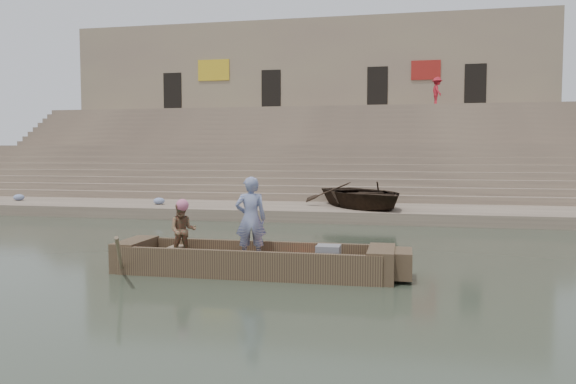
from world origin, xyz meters
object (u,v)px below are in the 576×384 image
(rowing_man, at_px, (183,230))
(pedestrian, at_px, (437,92))
(main_rowboat, at_px, (253,268))
(beached_rowboat, at_px, (363,195))
(television, at_px, (328,255))
(standing_man, at_px, (251,219))

(rowing_man, distance_m, pedestrian, 25.61)
(main_rowboat, distance_m, beached_rowboat, 10.15)
(television, relative_size, beached_rowboat, 0.10)
(television, bearing_deg, beached_rowboat, 90.30)
(television, height_order, pedestrian, pedestrian)
(standing_man, relative_size, beached_rowboat, 0.37)
(rowing_man, xyz_separation_m, pedestrian, (6.34, 24.25, 5.25))
(television, xyz_separation_m, pedestrian, (3.28, 24.39, 5.64))
(beached_rowboat, height_order, pedestrian, pedestrian)
(rowing_man, bearing_deg, television, -20.36)
(standing_man, height_order, rowing_man, standing_man)
(pedestrian, bearing_deg, rowing_man, 151.71)
(television, bearing_deg, standing_man, 173.76)
(television, distance_m, pedestrian, 25.25)
(standing_man, xyz_separation_m, rowing_man, (-1.46, -0.03, -0.27))
(beached_rowboat, distance_m, pedestrian, 15.64)
(standing_man, bearing_deg, main_rowboat, 99.84)
(standing_man, height_order, television, standing_man)
(rowing_man, relative_size, pedestrian, 0.68)
(standing_man, bearing_deg, pedestrian, -117.84)
(rowing_man, height_order, pedestrian, pedestrian)
(beached_rowboat, relative_size, pedestrian, 2.69)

